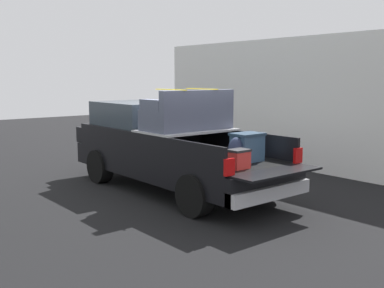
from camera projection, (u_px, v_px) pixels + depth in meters
ground_plane at (175, 190)px, 10.10m from camera, size 40.00×40.00×0.00m
pickup_truck at (165, 145)px, 10.25m from camera, size 6.05×2.06×2.23m
building_facade at (309, 104)px, 12.18m from camera, size 11.30×0.36×3.53m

